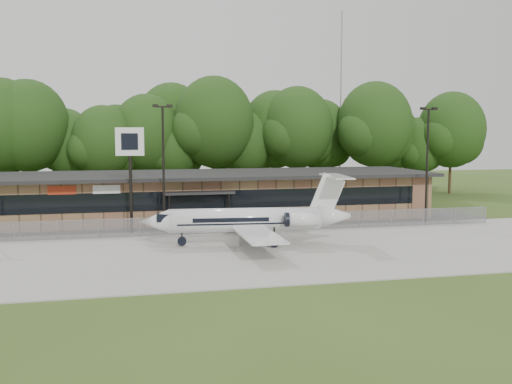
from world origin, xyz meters
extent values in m
plane|color=#394B1B|center=(0.00, 0.00, 0.00)|extent=(160.00, 160.00, 0.00)
cube|color=#9E9B93|center=(0.00, 8.00, 0.04)|extent=(64.00, 18.00, 0.08)
cube|color=#383835|center=(0.00, 19.50, 0.03)|extent=(50.00, 9.00, 0.06)
cube|color=olive|center=(0.00, 24.00, 2.00)|extent=(40.00, 10.00, 4.00)
cube|color=black|center=(0.00, 18.98, 2.30)|extent=(36.00, 0.08, 1.60)
cube|color=black|center=(0.00, 23.50, 4.15)|extent=(41.00, 11.50, 0.30)
cube|color=black|center=(-2.00, 18.40, 3.00)|extent=(6.00, 1.60, 0.20)
cube|color=#A62E14|center=(-13.00, 18.95, 3.40)|extent=(2.20, 0.06, 0.70)
cube|color=silver|center=(-9.50, 18.95, 3.40)|extent=(2.20, 0.06, 0.70)
cube|color=gray|center=(0.00, 15.00, 0.75)|extent=(46.00, 0.03, 1.50)
cube|color=gray|center=(0.00, 15.00, 1.50)|extent=(46.00, 0.04, 0.04)
cylinder|color=gray|center=(22.00, 48.00, 12.50)|extent=(0.20, 0.20, 25.00)
cylinder|color=black|center=(-5.00, 16.50, 5.00)|extent=(0.18, 0.18, 10.00)
cube|color=black|center=(-5.00, 16.50, 10.05)|extent=(1.20, 0.12, 0.12)
cube|color=black|center=(-5.55, 16.50, 10.12)|extent=(0.45, 0.30, 0.22)
cube|color=black|center=(-4.45, 16.50, 10.12)|extent=(0.45, 0.30, 0.22)
cylinder|color=black|center=(18.00, 16.50, 5.00)|extent=(0.18, 0.18, 10.00)
cube|color=black|center=(18.00, 16.50, 10.05)|extent=(1.20, 0.12, 0.12)
cube|color=black|center=(17.45, 16.50, 10.12)|extent=(0.45, 0.30, 0.22)
cube|color=black|center=(18.55, 16.50, 10.12)|extent=(0.45, 0.30, 0.22)
cylinder|color=silver|center=(0.26, 10.01, 1.80)|extent=(10.73, 2.74, 1.70)
cone|color=silver|center=(-6.08, 10.64, 1.80)|extent=(2.28, 1.90, 1.70)
cone|color=silver|center=(6.71, 9.37, 1.96)|extent=(2.49, 1.92, 1.70)
cube|color=silver|center=(0.44, 6.47, 1.33)|extent=(2.96, 6.57, 0.13)
cube|color=silver|center=(1.14, 13.45, 1.33)|extent=(2.96, 6.57, 0.13)
cylinder|color=silver|center=(3.93, 8.31, 1.96)|extent=(2.42, 1.18, 0.96)
cylinder|color=silver|center=(4.20, 10.95, 1.96)|extent=(2.42, 1.18, 0.96)
cube|color=silver|center=(6.18, 9.42, 3.50)|extent=(2.61, 0.41, 3.20)
cube|color=silver|center=(6.81, 9.36, 4.83)|extent=(1.86, 5.00, 0.11)
cube|color=black|center=(-5.34, 10.57, 2.10)|extent=(1.18, 1.37, 0.53)
cube|color=black|center=(2.16, 9.82, 0.37)|extent=(1.10, 2.62, 0.74)
cylinder|color=black|center=(-4.17, 10.45, 0.37)|extent=(0.70, 0.70, 0.23)
cylinder|color=black|center=(-7.56, 16.80, 4.02)|extent=(0.27, 0.27, 8.03)
cube|color=silver|center=(-7.56, 16.80, 7.33)|extent=(2.22, 0.49, 2.21)
cube|color=black|center=(-7.58, 16.67, 7.33)|extent=(1.30, 0.18, 1.31)
camera|label=1|loc=(-7.81, -29.10, 8.07)|focal=40.00mm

